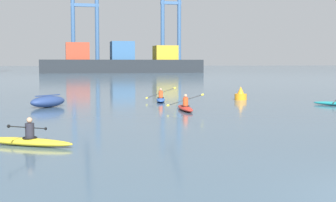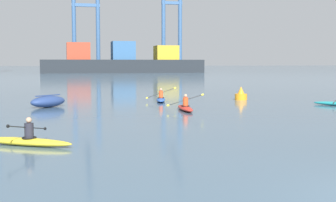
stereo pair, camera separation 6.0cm
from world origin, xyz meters
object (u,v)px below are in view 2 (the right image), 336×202
capsized_dinghy (48,102)px  kayak_blue (161,99)px  container_barge (123,62)px  gantry_crane_west_mid (86,16)px  kayak_yellow (27,140)px  channel_buoy (241,95)px  kayak_red (185,107)px  gantry_crane_east_mid (172,17)px

capsized_dinghy → kayak_blue: size_ratio=0.77×
container_barge → gantry_crane_west_mid: gantry_crane_west_mid is taller
kayak_yellow → channel_buoy: bearing=50.1°
container_barge → channel_buoy: bearing=-91.9°
kayak_red → capsized_dinghy: bearing=153.9°
gantry_crane_west_mid → kayak_red: gantry_crane_west_mid is taller
channel_buoy → gantry_crane_east_mid: bearing=79.6°
gantry_crane_east_mid → kayak_blue: (-26.10, -108.79, -16.33)m
capsized_dinghy → kayak_blue: (7.72, 2.73, -0.18)m
container_barge → gantry_crane_west_mid: 21.54m
gantry_crane_east_mid → kayak_blue: 113.06m
gantry_crane_west_mid → kayak_red: size_ratio=10.24×
kayak_yellow → gantry_crane_west_mid: bearing=86.1°
gantry_crane_east_mid → kayak_red: size_ratio=9.26×
gantry_crane_west_mid → gantry_crane_east_mid: bearing=-0.2°
capsized_dinghy → channel_buoy: bearing=11.8°
container_barge → gantry_crane_west_mid: size_ratio=1.22×
container_barge → capsized_dinghy: bearing=-99.9°
container_barge → kayak_yellow: 112.58m
gantry_crane_east_mid → kayak_yellow: bearing=-105.2°
container_barge → kayak_red: size_ratio=12.46×
container_barge → capsized_dinghy: 98.70m
kayak_red → gantry_crane_west_mid: bearing=89.8°
gantry_crane_east_mid → kayak_yellow: 131.11m
capsized_dinghy → channel_buoy: size_ratio=2.65×
gantry_crane_west_mid → kayak_yellow: (-8.49, -125.61, -16.07)m
kayak_yellow → kayak_blue: size_ratio=0.94×
kayak_blue → container_barge: bearing=84.4°
container_barge → kayak_red: 101.48m
gantry_crane_east_mid → kayak_yellow: gantry_crane_east_mid is taller
gantry_crane_east_mid → kayak_yellow: size_ratio=9.85×
channel_buoy → kayak_red: 9.02m
gantry_crane_east_mid → channel_buoy: gantry_crane_east_mid is taller
kayak_blue → capsized_dinghy: bearing=-160.5°
channel_buoy → kayak_red: (-6.02, -6.71, -0.19)m
capsized_dinghy → kayak_yellow: 14.02m
capsized_dinghy → gantry_crane_west_mid: bearing=85.8°
kayak_blue → gantry_crane_west_mid: bearing=89.8°
kayak_yellow → kayak_red: size_ratio=0.94×
capsized_dinghy → kayak_red: size_ratio=0.77×
gantry_crane_west_mid → kayak_blue: 110.05m
gantry_crane_west_mid → channel_buoy: bearing=-87.0°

